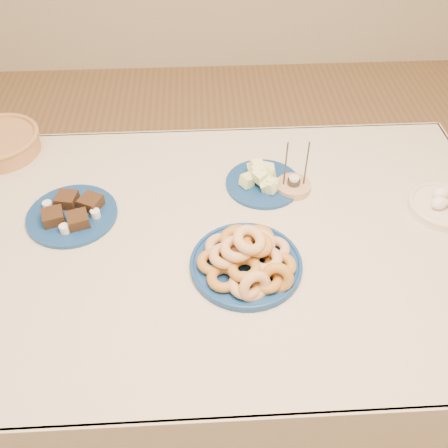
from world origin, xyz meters
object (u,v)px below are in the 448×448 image
at_px(dining_table, 223,260).
at_px(donut_platter, 247,260).
at_px(candle_holder, 293,186).
at_px(melon_plate, 263,180).
at_px(brownie_plate, 72,213).
at_px(egg_bowl, 442,205).

relative_size(dining_table, donut_platter, 4.48).
bearing_deg(candle_holder, melon_plate, 164.21).
bearing_deg(brownie_plate, donut_platter, -24.37).
bearing_deg(melon_plate, donut_platter, -102.90).
bearing_deg(donut_platter, dining_table, 115.23).
relative_size(donut_platter, melon_plate, 1.18).
xyz_separation_m(brownie_plate, candle_holder, (0.69, 0.09, 0.00)).
distance_m(melon_plate, brownie_plate, 0.61).
bearing_deg(melon_plate, egg_bowl, -15.38).
distance_m(candle_holder, egg_bowl, 0.46).
bearing_deg(donut_platter, egg_bowl, 18.02).
distance_m(donut_platter, melon_plate, 0.36).
bearing_deg(donut_platter, brownie_plate, 155.63).
distance_m(brownie_plate, candle_holder, 0.70).
height_order(melon_plate, candle_holder, candle_holder).
height_order(donut_platter, candle_holder, candle_holder).
height_order(donut_platter, brownie_plate, donut_platter).
relative_size(brownie_plate, egg_bowl, 1.20).
distance_m(donut_platter, candle_holder, 0.37).
bearing_deg(dining_table, donut_platter, -64.77).
height_order(dining_table, egg_bowl, egg_bowl).
xyz_separation_m(brownie_plate, egg_bowl, (1.14, -0.03, 0.01)).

